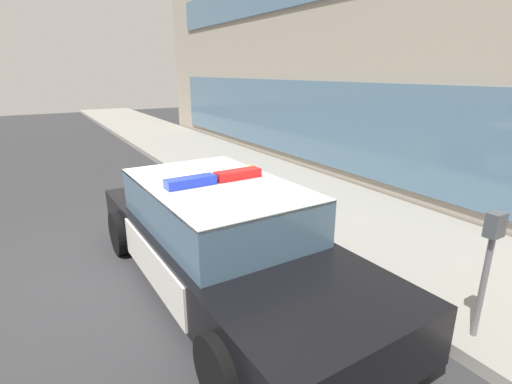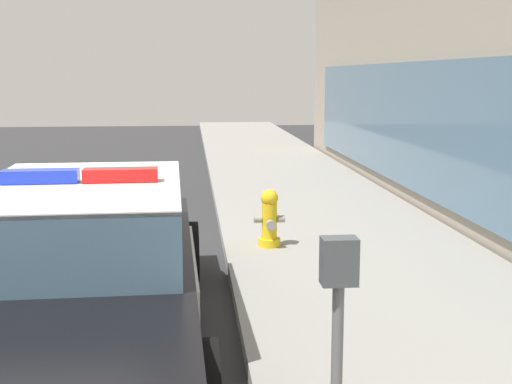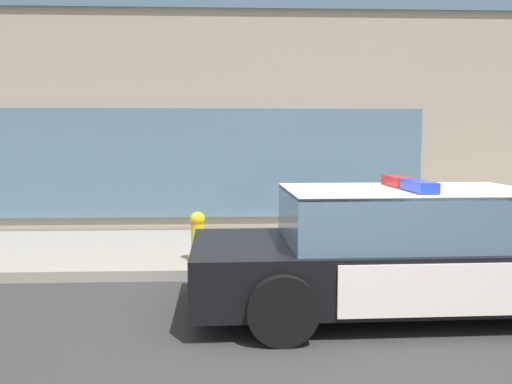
{
  "view_description": "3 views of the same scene",
  "coord_description": "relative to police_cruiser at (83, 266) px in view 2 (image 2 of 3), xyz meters",
  "views": [
    {
      "loc": [
        5.62,
        -1.12,
        2.74
      ],
      "look_at": [
        0.73,
        1.79,
        0.94
      ],
      "focal_mm": 26.93,
      "sensor_mm": 36.0,
      "label": 1
    },
    {
      "loc": [
        7.1,
        1.78,
        2.28
      ],
      "look_at": [
        -0.73,
        2.54,
        0.92
      ],
      "focal_mm": 47.49,
      "sensor_mm": 36.0,
      "label": 2
    },
    {
      "loc": [
        -0.64,
        -5.0,
        1.94
      ],
      "look_at": [
        -0.33,
        2.2,
        1.21
      ],
      "focal_mm": 37.82,
      "sensor_mm": 36.0,
      "label": 3
    }
  ],
  "objects": [
    {
      "name": "parking_meter",
      "position": [
        2.47,
        1.66,
        0.4
      ],
      "size": [
        0.12,
        0.18,
        1.34
      ],
      "color": "slate",
      "rests_on": "sidewalk"
    },
    {
      "name": "police_cruiser",
      "position": [
        0.0,
        0.0,
        0.0
      ],
      "size": [
        5.21,
        2.17,
        1.49
      ],
      "rotation": [
        0.0,
        0.0,
        0.02
      ],
      "color": "black",
      "rests_on": "ground"
    },
    {
      "name": "fire_hydrant",
      "position": [
        -2.58,
        1.9,
        -0.18
      ],
      "size": [
        0.34,
        0.39,
        0.73
      ],
      "color": "gold",
      "rests_on": "sidewalk"
    },
    {
      "name": "ground",
      "position": [
        -1.44,
        -0.85,
        -0.68
      ],
      "size": [
        48.0,
        48.0,
        0.0
      ],
      "primitive_type": "plane",
      "color": "#303033"
    },
    {
      "name": "sidewalk",
      "position": [
        -1.44,
        2.96,
        -0.61
      ],
      "size": [
        48.0,
        3.25,
        0.15
      ],
      "primitive_type": "cube",
      "color": "gray",
      "rests_on": "ground"
    }
  ]
}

